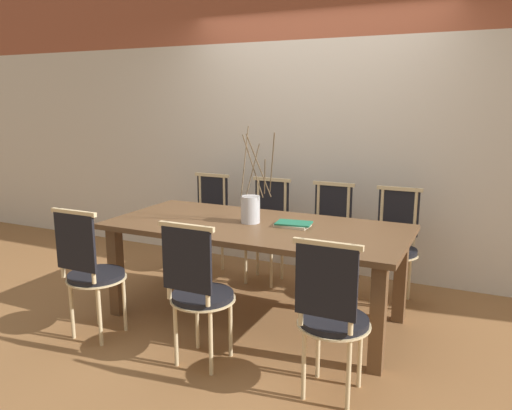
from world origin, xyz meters
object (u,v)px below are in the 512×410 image
vase_centerpiece (251,208)px  book_stack (293,224)px  chair_near_center (331,313)px  chair_far_center (328,234)px  dining_table (256,236)px

vase_centerpiece → book_stack: size_ratio=2.63×
chair_near_center → chair_far_center: bearing=107.7°
chair_far_center → dining_table: bearing=67.7°
dining_table → book_stack: (0.28, 0.06, 0.11)m
chair_near_center → vase_centerpiece: vase_centerpiece is taller
dining_table → book_stack: bearing=12.7°
vase_centerpiece → book_stack: (0.34, 0.03, -0.10)m
vase_centerpiece → book_stack: 0.35m
chair_near_center → vase_centerpiece: (-0.90, 0.83, 0.35)m
vase_centerpiece → dining_table: bearing=-29.5°
dining_table → vase_centerpiece: vase_centerpiece is taller
book_stack → chair_far_center: bearing=86.0°
chair_near_center → book_stack: chair_near_center is taller
dining_table → chair_near_center: bearing=-43.6°
dining_table → chair_far_center: bearing=67.7°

